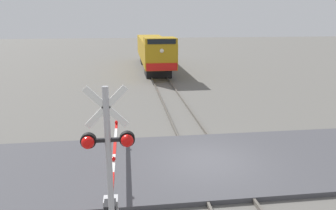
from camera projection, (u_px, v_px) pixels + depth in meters
ground_plane at (208, 164)px, 12.36m from camera, size 160.00×160.00×0.00m
rail_track_left at (190, 164)px, 12.25m from camera, size 0.08×80.00×0.15m
rail_track_right at (226, 161)px, 12.43m from camera, size 0.08×80.00×0.15m
road_surface at (208, 162)px, 12.33m from camera, size 36.00×5.53×0.17m
locomotive at (154, 51)px, 34.73m from camera, size 2.80×16.63×3.78m
crossing_signal at (109, 154)px, 7.09m from camera, size 1.18×0.33×4.09m
crossing_gate at (113, 186)px, 9.24m from camera, size 0.36×7.22×1.19m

